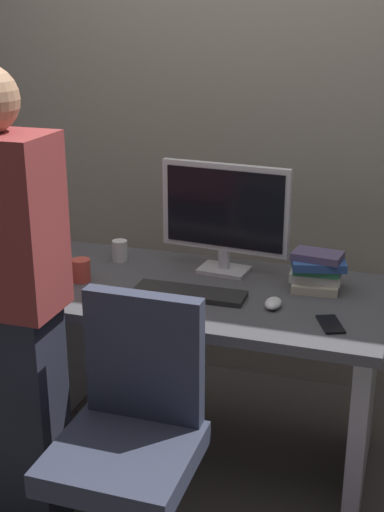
% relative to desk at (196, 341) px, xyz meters
% --- Properties ---
extents(ground_plane, '(9.00, 9.00, 0.00)m').
position_rel_desk_xyz_m(ground_plane, '(0.00, 0.00, -0.52)').
color(ground_plane, '#4C4742').
extents(wall_back, '(6.40, 0.10, 3.00)m').
position_rel_desk_xyz_m(wall_back, '(0.00, 0.79, 0.98)').
color(wall_back, '#9E9384').
rests_on(wall_back, ground).
extents(desk, '(1.47, 0.75, 0.75)m').
position_rel_desk_xyz_m(desk, '(0.00, 0.00, 0.00)').
color(desk, '#4C4C51').
rests_on(desk, ground).
extents(office_chair, '(0.52, 0.52, 0.94)m').
position_rel_desk_xyz_m(office_chair, '(-0.01, -0.67, -0.09)').
color(office_chair, black).
rests_on(office_chair, ground).
extents(person_at_desk, '(0.40, 0.24, 1.64)m').
position_rel_desk_xyz_m(person_at_desk, '(-0.49, -0.58, 0.32)').
color(person_at_desk, '#262838').
rests_on(person_at_desk, ground).
extents(monitor, '(0.54, 0.16, 0.46)m').
position_rel_desk_xyz_m(monitor, '(0.06, 0.20, 0.49)').
color(monitor, silver).
rests_on(monitor, desk).
extents(keyboard, '(0.43, 0.14, 0.02)m').
position_rel_desk_xyz_m(keyboard, '(0.00, -0.08, 0.24)').
color(keyboard, '#262626').
rests_on(keyboard, desk).
extents(mouse, '(0.06, 0.10, 0.03)m').
position_rel_desk_xyz_m(mouse, '(0.33, -0.09, 0.25)').
color(mouse, white).
rests_on(mouse, desk).
extents(cup_near_keyboard, '(0.08, 0.08, 0.09)m').
position_rel_desk_xyz_m(cup_near_keyboard, '(-0.46, -0.07, 0.28)').
color(cup_near_keyboard, '#D84C3F').
rests_on(cup_near_keyboard, desk).
extents(cup_by_monitor, '(0.06, 0.06, 0.09)m').
position_rel_desk_xyz_m(cup_by_monitor, '(-0.41, 0.19, 0.28)').
color(cup_by_monitor, silver).
rests_on(cup_by_monitor, desk).
extents(book_stack, '(0.23, 0.18, 0.15)m').
position_rel_desk_xyz_m(book_stack, '(0.45, 0.14, 0.31)').
color(book_stack, beige).
rests_on(book_stack, desk).
extents(cell_phone, '(0.12, 0.16, 0.01)m').
position_rel_desk_xyz_m(cell_phone, '(0.55, -0.18, 0.24)').
color(cell_phone, black).
rests_on(cell_phone, desk).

